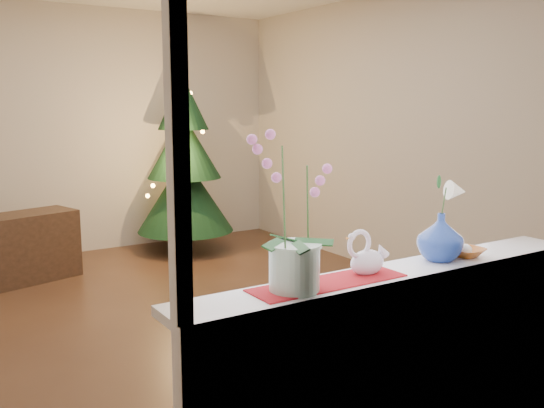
% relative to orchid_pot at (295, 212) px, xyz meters
% --- Properties ---
extents(ground, '(5.00, 5.00, 0.00)m').
position_rel_orchid_pot_xyz_m(ground, '(0.56, 2.38, -1.24)').
color(ground, '#3E2519').
rests_on(ground, ground).
extents(wall_back, '(4.50, 0.10, 2.70)m').
position_rel_orchid_pot_xyz_m(wall_back, '(0.56, 4.88, 0.11)').
color(wall_back, beige).
rests_on(wall_back, ground).
extents(wall_front, '(4.50, 0.10, 2.70)m').
position_rel_orchid_pot_xyz_m(wall_front, '(0.56, -0.12, 0.11)').
color(wall_front, beige).
rests_on(wall_front, ground).
extents(wall_right, '(0.10, 5.00, 2.70)m').
position_rel_orchid_pot_xyz_m(wall_right, '(2.81, 2.38, 0.11)').
color(wall_right, beige).
rests_on(wall_right, ground).
extents(window_apron, '(2.20, 0.08, 0.88)m').
position_rel_orchid_pot_xyz_m(window_apron, '(0.56, -0.08, -0.80)').
color(window_apron, white).
rests_on(window_apron, ground).
extents(windowsill, '(2.20, 0.26, 0.04)m').
position_rel_orchid_pot_xyz_m(windowsill, '(0.56, 0.01, -0.34)').
color(windowsill, white).
rests_on(windowsill, window_apron).
extents(window_frame, '(2.22, 0.06, 1.60)m').
position_rel_orchid_pot_xyz_m(window_frame, '(0.56, -0.09, 0.46)').
color(window_frame, white).
rests_on(window_frame, windowsill).
extents(runner, '(0.70, 0.20, 0.01)m').
position_rel_orchid_pot_xyz_m(runner, '(0.18, 0.01, -0.32)').
color(runner, maroon).
rests_on(runner, windowsill).
extents(orchid_pot, '(0.24, 0.24, 0.64)m').
position_rel_orchid_pot_xyz_m(orchid_pot, '(0.00, 0.00, 0.00)').
color(orchid_pot, beige).
rests_on(orchid_pot, windowsill).
extents(swan, '(0.23, 0.11, 0.19)m').
position_rel_orchid_pot_xyz_m(swan, '(0.40, 0.03, -0.22)').
color(swan, silver).
rests_on(swan, windowsill).
extents(blue_vase, '(0.30, 0.30, 0.26)m').
position_rel_orchid_pot_xyz_m(blue_vase, '(0.85, 0.02, -0.19)').
color(blue_vase, navy).
rests_on(blue_vase, windowsill).
extents(lily, '(0.14, 0.08, 0.19)m').
position_rel_orchid_pot_xyz_m(lily, '(0.85, 0.02, 0.04)').
color(lily, silver).
rests_on(lily, blue_vase).
extents(paperweight, '(0.08, 0.08, 0.06)m').
position_rel_orchid_pot_xyz_m(paperweight, '(1.00, -0.00, -0.29)').
color(paperweight, silver).
rests_on(paperweight, windowsill).
extents(amber_dish, '(0.16, 0.16, 0.04)m').
position_rel_orchid_pot_xyz_m(amber_dish, '(1.01, 0.01, -0.30)').
color(amber_dish, '#A0521B').
rests_on(amber_dish, windowsill).
extents(xmas_tree, '(1.33, 1.33, 1.97)m').
position_rel_orchid_pot_xyz_m(xmas_tree, '(1.49, 4.31, -0.25)').
color(xmas_tree, black).
rests_on(xmas_tree, ground).
extents(side_table, '(0.94, 0.64, 0.64)m').
position_rel_orchid_pot_xyz_m(side_table, '(-0.26, 4.02, -0.92)').
color(side_table, black).
rests_on(side_table, ground).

